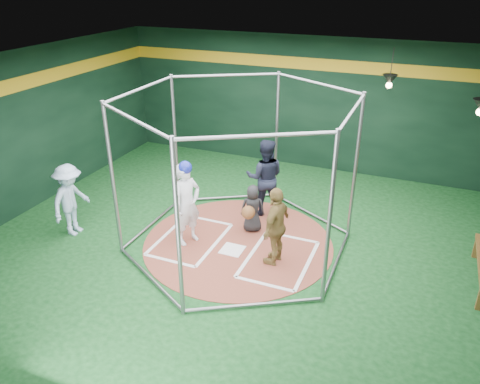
% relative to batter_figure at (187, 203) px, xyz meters
% --- Properties ---
extents(room_shell, '(10.10, 9.10, 3.53)m').
position_rel_batter_figure_xyz_m(room_shell, '(0.94, 0.33, 0.87)').
color(room_shell, '#0C3714').
rests_on(room_shell, ground).
extents(clay_disc, '(3.80, 3.80, 0.01)m').
position_rel_batter_figure_xyz_m(clay_disc, '(0.94, 0.32, -0.87)').
color(clay_disc, brown).
rests_on(clay_disc, ground).
extents(home_plate, '(0.43, 0.43, 0.01)m').
position_rel_batter_figure_xyz_m(home_plate, '(0.94, 0.02, -0.86)').
color(home_plate, white).
rests_on(home_plate, clay_disc).
extents(batter_box_left, '(1.17, 1.77, 0.01)m').
position_rel_batter_figure_xyz_m(batter_box_left, '(-0.01, 0.07, -0.86)').
color(batter_box_left, white).
rests_on(batter_box_left, clay_disc).
extents(batter_box_right, '(1.17, 1.77, 0.01)m').
position_rel_batter_figure_xyz_m(batter_box_right, '(1.89, 0.07, -0.86)').
color(batter_box_right, white).
rests_on(batter_box_right, clay_disc).
extents(batting_cage, '(4.05, 4.67, 3.00)m').
position_rel_batter_figure_xyz_m(batting_cage, '(0.94, 0.32, 0.62)').
color(batting_cage, gray).
rests_on(batting_cage, ground).
extents(pendant_lamp_near, '(0.34, 0.34, 0.90)m').
position_rel_batter_figure_xyz_m(pendant_lamp_near, '(3.14, 3.92, 1.86)').
color(pendant_lamp_near, black).
rests_on(pendant_lamp_near, room_shell).
extents(batter_figure, '(0.61, 0.72, 1.74)m').
position_rel_batter_figure_xyz_m(batter_figure, '(0.00, 0.00, 0.00)').
color(batter_figure, silver).
rests_on(batter_figure, clay_disc).
extents(visitor_leopard, '(0.50, 0.94, 1.53)m').
position_rel_batter_figure_xyz_m(visitor_leopard, '(1.84, -0.02, -0.11)').
color(visitor_leopard, '#B08F4B').
rests_on(visitor_leopard, clay_disc).
extents(catcher_figure, '(0.58, 0.63, 1.02)m').
position_rel_batter_figure_xyz_m(catcher_figure, '(1.03, 0.88, -0.35)').
color(catcher_figure, black).
rests_on(catcher_figure, clay_disc).
extents(umpire, '(1.01, 0.89, 1.73)m').
position_rel_batter_figure_xyz_m(umpire, '(0.99, 1.74, -0.00)').
color(umpire, black).
rests_on(umpire, clay_disc).
extents(bystander_blue, '(0.59, 1.00, 1.53)m').
position_rel_batter_figure_xyz_m(bystander_blue, '(-2.36, -0.59, -0.12)').
color(bystander_blue, '#ABC4E2').
rests_on(bystander_blue, ground).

